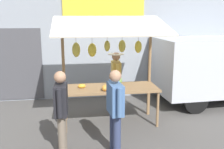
% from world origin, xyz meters
% --- Properties ---
extents(ground_plane, '(40.00, 40.00, 0.00)m').
position_xyz_m(ground_plane, '(0.00, 0.00, 0.00)').
color(ground_plane, '#514F4C').
extents(street_backdrop, '(9.00, 0.30, 3.40)m').
position_xyz_m(street_backdrop, '(0.05, -2.20, 1.70)').
color(street_backdrop, '#8C939E').
rests_on(street_backdrop, ground).
extents(market_stall, '(2.50, 1.46, 2.50)m').
position_xyz_m(market_stall, '(0.01, -0.04, 1.54)').
color(market_stall, olive).
rests_on(market_stall, ground).
extents(vendor_with_sunhat, '(0.41, 0.68, 1.59)m').
position_xyz_m(vendor_with_sunhat, '(-0.27, -0.75, 0.93)').
color(vendor_with_sunhat, '#232328').
rests_on(vendor_with_sunhat, ground).
extents(shopper_with_ponytail, '(0.24, 0.68, 1.57)m').
position_xyz_m(shopper_with_ponytail, '(1.07, 1.29, 0.90)').
color(shopper_with_ponytail, '#726656').
rests_on(shopper_with_ponytail, ground).
extents(shopper_with_shopping_bag, '(0.26, 0.68, 1.58)m').
position_xyz_m(shopper_with_shopping_bag, '(0.11, 1.42, 0.91)').
color(shopper_with_shopping_bag, navy).
rests_on(shopper_with_shopping_bag, ground).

